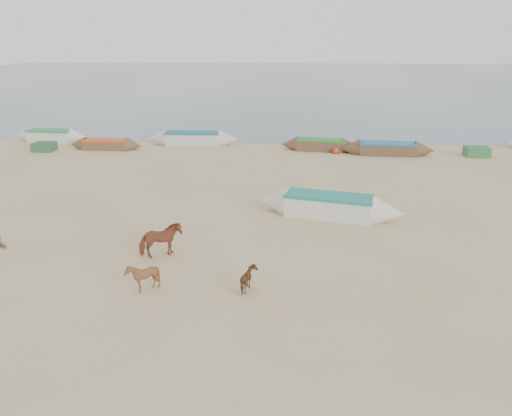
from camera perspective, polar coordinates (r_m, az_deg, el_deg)
The scene contains 8 objects.
ground at distance 17.06m, azimuth -0.92°, elevation -7.56°, with size 140.00×140.00×0.00m, color tan.
sea at distance 97.51m, azimuth 3.23°, elevation 14.51°, with size 160.00×160.00×0.00m, color slate.
cow_adult at distance 18.42m, azimuth -10.87°, elevation -3.66°, with size 0.69×1.52×1.28m, color brown.
calf_front at distance 16.19m, azimuth -12.86°, elevation -7.65°, with size 0.81×0.91×1.00m, color brown.
calf_right at distance 15.87m, azimuth -0.76°, elevation -8.17°, with size 0.76×0.65×0.77m, color brown.
near_canoe at distance 22.41m, azimuth 8.33°, elevation 0.25°, with size 6.54×1.38×1.01m, color silver, non-canonical shape.
waterline_canoes at distance 36.35m, azimuth -0.33°, elevation 7.59°, with size 56.69×4.52×0.97m.
beach_clutter at distance 35.56m, azimuth 7.07°, elevation 6.97°, with size 45.55×4.47×0.64m.
Camera 1 is at (1.31, -15.20, 7.64)m, focal length 35.00 mm.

